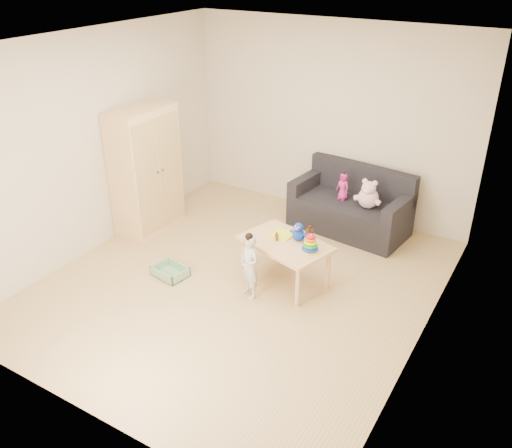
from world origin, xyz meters
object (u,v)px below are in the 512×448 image
Objects in this scene: play_table at (285,262)px; toddler at (249,267)px; wardrobe at (146,171)px; sofa at (349,215)px.

toddler is at bearing -113.06° from play_table.
sofa is (2.30, 1.30, -0.60)m from wardrobe.
wardrobe is at bearing -143.92° from sofa.
toddler is (1.98, -0.68, -0.45)m from wardrobe.
wardrobe is 1.69× the size of play_table.
wardrobe is at bearing -174.06° from toddler.
sofa is 2.06× the size of toddler.
play_table is at bearing 91.89° from toddler.
play_table reaches higher than sofa.
wardrobe reaches higher than sofa.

